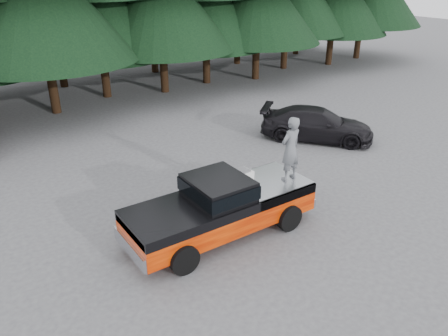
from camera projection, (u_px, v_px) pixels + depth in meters
ground at (215, 222)px, 13.94m from camera, size 120.00×120.00×0.00m
pickup_truck at (221, 215)px, 13.09m from camera, size 6.00×2.04×1.33m
truck_cab at (218, 187)px, 12.63m from camera, size 1.66×1.90×0.59m
air_compressor at (241, 179)px, 13.30m from camera, size 0.69×0.59×0.45m
man_on_bed at (290, 149)px, 13.36m from camera, size 0.79×0.57×2.05m
parked_car at (317, 124)px, 20.26m from camera, size 4.90×5.28×1.49m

